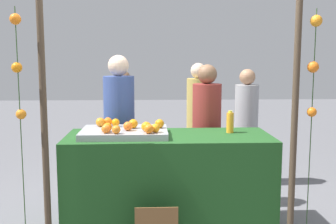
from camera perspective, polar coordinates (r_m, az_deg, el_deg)
stall_counter at (r=3.97m, az=0.09°, el=-9.82°), size 1.94×0.77×0.93m
orange_tray at (r=3.85m, az=-6.11°, el=-2.86°), size 0.80×0.57×0.06m
orange_0 at (r=3.61m, az=-2.68°, el=-2.36°), size 0.09×0.09×0.09m
orange_1 at (r=3.88m, az=-1.19°, el=-1.63°), size 0.09×0.09×0.09m
orange_2 at (r=3.89m, az=-4.88°, el=-1.64°), size 0.09×0.09×0.09m
orange_3 at (r=3.71m, az=-3.06°, el=-2.06°), size 0.09×0.09×0.09m
orange_4 at (r=3.67m, az=-8.69°, el=-2.34°), size 0.08×0.08×0.08m
orange_5 at (r=4.01m, az=-7.33°, el=-1.47°), size 0.08×0.08×0.08m
orange_6 at (r=4.05m, az=-8.40°, el=-1.34°), size 0.08×0.08×0.08m
orange_7 at (r=3.76m, az=-5.63°, el=-1.98°), size 0.08×0.08×0.08m
orange_8 at (r=3.66m, az=-1.78°, el=-2.26°), size 0.08×0.08×0.08m
orange_9 at (r=4.02m, az=-9.44°, el=-1.41°), size 0.09×0.09×0.09m
orange_10 at (r=3.62m, az=-7.26°, el=-2.44°), size 0.08×0.08×0.08m
orange_11 at (r=3.74m, az=-8.45°, el=-2.12°), size 0.08×0.08×0.08m
juice_bottle at (r=4.01m, az=8.67°, el=-1.44°), size 0.07×0.07×0.21m
vendor_left at (r=4.54m, az=-6.80°, el=-3.50°), size 0.34×0.34×1.68m
vendor_right at (r=4.56m, az=5.39°, el=-4.02°), size 0.32×0.32×1.58m
crowd_person_0 at (r=5.70m, az=4.19°, el=-1.65°), size 0.32×0.32×1.58m
crowd_person_1 at (r=5.43m, az=10.85°, el=-2.61°), size 0.30×0.30×1.51m
crowd_person_2 at (r=5.69m, az=-6.19°, el=-2.18°), size 0.30×0.30×1.48m
canopy_post_left at (r=3.52m, az=-16.90°, el=-2.01°), size 0.06×0.06×2.17m
canopy_post_right at (r=3.62m, az=17.24°, el=-1.77°), size 0.06×0.06×2.17m
garland_strand_left at (r=3.47m, az=-20.25°, el=5.66°), size 0.10×0.10×2.05m
garland_strand_right at (r=3.61m, az=19.71°, el=6.41°), size 0.10×0.10×2.05m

